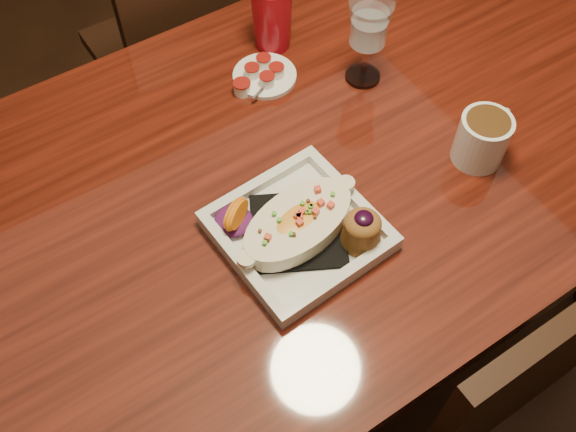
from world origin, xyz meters
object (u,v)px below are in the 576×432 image
table (334,175)px  coffee_mug (483,137)px  goblet (369,28)px  red_tumbler (272,16)px  plate (304,227)px  chair_far (191,50)px  saucer (265,75)px

table → coffee_mug: 0.29m
goblet → red_tumbler: 0.21m
table → plate: size_ratio=5.81×
coffee_mug → red_tumbler: bearing=95.5°
plate → red_tumbler: (0.21, 0.43, 0.04)m
chair_far → goblet: (0.14, -0.52, 0.36)m
table → red_tumbler: size_ratio=10.70×
coffee_mug → goblet: (-0.05, 0.28, 0.07)m
plate → saucer: bearing=64.4°
coffee_mug → saucer: size_ratio=1.01×
coffee_mug → saucer: 0.44m
plate → goblet: 0.41m
saucer → red_tumbler: size_ratio=0.91×
table → saucer: (-0.02, 0.21, 0.11)m
coffee_mug → chair_far: bearing=91.1°
table → plate: plate is taller
coffee_mug → red_tumbler: red_tumbler is taller
plate → goblet: bearing=35.3°
table → goblet: (0.14, 0.11, 0.22)m
saucer → red_tumbler: 0.12m
chair_far → goblet: size_ratio=5.32×
chair_far → red_tumbler: (0.04, -0.34, 0.31)m
table → plate: bearing=-140.9°
coffee_mug → red_tumbler: size_ratio=0.91×
plate → red_tumbler: red_tumbler is taller
saucer → chair_far: bearing=86.8°
plate → table: bearing=35.8°
coffee_mug → table: bearing=127.1°
red_tumbler → saucer: bearing=-131.1°
saucer → plate: bearing=-112.3°
chair_far → plate: size_ratio=3.60×
chair_far → saucer: bearing=86.8°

